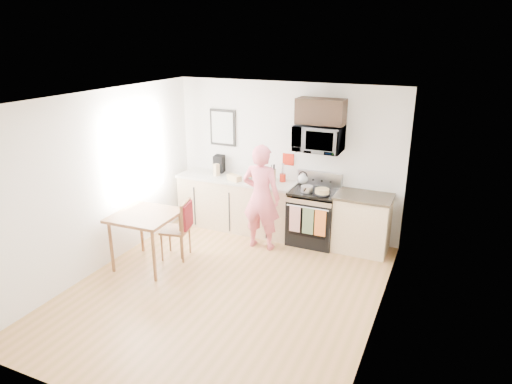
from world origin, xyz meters
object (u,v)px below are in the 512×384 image
at_px(range, 313,218).
at_px(person, 261,197).
at_px(microwave, 319,138).
at_px(chair, 183,222).
at_px(dining_table, 145,220).
at_px(cake, 322,192).

height_order(range, person, person).
bearing_deg(microwave, person, -138.86).
bearing_deg(range, chair, -140.50).
relative_size(microwave, dining_table, 0.86).
distance_m(range, person, 0.99).
relative_size(microwave, person, 0.44).
xyz_separation_m(person, cake, (0.89, 0.38, 0.10)).
xyz_separation_m(range, person, (-0.72, -0.53, 0.43)).
height_order(person, dining_table, person).
relative_size(range, dining_table, 1.31).
bearing_deg(chair, range, 26.44).
distance_m(microwave, person, 1.31).
bearing_deg(dining_table, person, 44.45).
relative_size(dining_table, chair, 0.95).
xyz_separation_m(microwave, chair, (-1.66, -1.47, -1.16)).
height_order(range, dining_table, range).
relative_size(person, chair, 1.84).
distance_m(dining_table, cake, 2.75).
distance_m(range, microwave, 1.33).
bearing_deg(microwave, dining_table, -136.69).
bearing_deg(cake, chair, -146.27).
bearing_deg(chair, person, 28.85).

